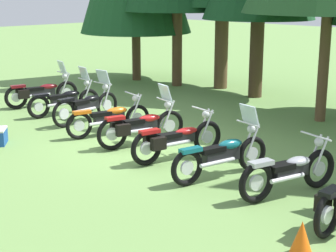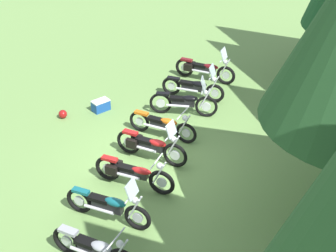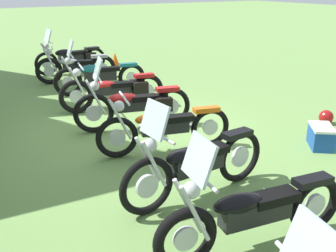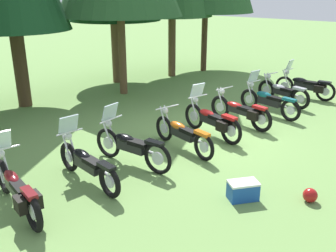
{
  "view_description": "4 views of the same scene",
  "coord_description": "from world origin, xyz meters",
  "views": [
    {
      "loc": [
        8.97,
        -8.16,
        3.53
      ],
      "look_at": [
        1.05,
        -0.29,
        0.71
      ],
      "focal_mm": 57.94,
      "sensor_mm": 36.0,
      "label": 1
    },
    {
      "loc": [
        11.77,
        2.94,
        8.55
      ],
      "look_at": [
        -0.39,
        0.37,
        0.98
      ],
      "focal_mm": 55.32,
      "sensor_mm": 36.0,
      "label": 2
    },
    {
      "loc": [
        -6.53,
        3.05,
        2.65
      ],
      "look_at": [
        -1.49,
        0.04,
        0.51
      ],
      "focal_mm": 42.43,
      "sensor_mm": 36.0,
      "label": 3
    },
    {
      "loc": [
        -8.47,
        -5.33,
        3.92
      ],
      "look_at": [
        -1.36,
        0.45,
        0.55
      ],
      "focal_mm": 40.57,
      "sensor_mm": 36.0,
      "label": 4
    }
  ],
  "objects": [
    {
      "name": "ground_plane",
      "position": [
        0.0,
        0.0,
        0.0
      ],
      "size": [
        80.0,
        80.0,
        0.0
      ],
      "primitive_type": "plane",
      "color": "#6B934C"
    },
    {
      "name": "motorcycle_1",
      "position": [
        -3.97,
        0.52,
        0.45
      ],
      "size": [
        0.62,
        2.25,
        1.35
      ],
      "rotation": [
        0.0,
        0.0,
        1.43
      ],
      "color": "black",
      "rests_on": "ground_plane"
    },
    {
      "name": "motorcycle_2",
      "position": [
        -2.77,
        0.41,
        0.48
      ],
      "size": [
        0.73,
        2.25,
        1.38
      ],
      "rotation": [
        0.0,
        0.0,
        1.63
      ],
      "color": "black",
      "rests_on": "ground_plane"
    },
    {
      "name": "motorcycle_3",
      "position": [
        -1.31,
        0.02,
        0.44
      ],
      "size": [
        0.83,
        2.22,
        0.99
      ],
      "rotation": [
        0.0,
        0.0,
        1.33
      ],
      "color": "black",
      "rests_on": "ground_plane"
    },
    {
      "name": "motorcycle_4",
      "position": [
        -0.07,
        -0.07,
        0.48
      ],
      "size": [
        0.88,
        2.2,
        1.38
      ],
      "rotation": [
        0.0,
        0.0,
        1.32
      ],
      "color": "black",
      "rests_on": "ground_plane"
    },
    {
      "name": "motorcycle_5",
      "position": [
        1.25,
        -0.24,
        0.44
      ],
      "size": [
        0.85,
        2.29,
        1.02
      ],
      "rotation": [
        0.0,
        0.0,
        1.38
      ],
      "color": "black",
      "rests_on": "ground_plane"
    },
    {
      "name": "motorcycle_6",
      "position": [
        2.68,
        -0.44,
        0.47
      ],
      "size": [
        0.72,
        2.28,
        1.36
      ],
      "rotation": [
        0.0,
        0.0,
        1.38
      ],
      "color": "black",
      "rests_on": "ground_plane"
    },
    {
      "name": "motorcycle_7",
      "position": [
        4.1,
        -0.32,
        0.44
      ],
      "size": [
        0.83,
        2.15,
        1.02
      ],
      "rotation": [
        0.0,
        0.0,
        1.32
      ],
      "color": "black",
      "rests_on": "ground_plane"
    },
    {
      "name": "motorcycle_8",
      "position": [
        5.41,
        -0.63,
        0.48
      ],
      "size": [
        0.64,
        2.24,
        1.36
      ],
      "rotation": [
        0.0,
        0.0,
        1.6
      ],
      "color": "black",
      "rests_on": "ground_plane"
    },
    {
      "name": "picnic_cooler",
      "position": [
        -2.5,
        -2.37,
        0.19
      ],
      "size": [
        0.67,
        0.63,
        0.38
      ],
      "color": "#19479E",
      "rests_on": "ground_plane"
    },
    {
      "name": "traffic_cone",
      "position": [
        5.44,
        -2.08,
        0.24
      ],
      "size": [
        0.32,
        0.32,
        0.48
      ],
      "primitive_type": "cone",
      "color": "#EA590F",
      "rests_on": "ground_plane"
    },
    {
      "name": "dropped_helmet",
      "position": [
        -1.77,
        -3.42,
        0.14
      ],
      "size": [
        0.28,
        0.28,
        0.28
      ],
      "primitive_type": "sphere",
      "color": "maroon",
      "rests_on": "ground_plane"
    }
  ]
}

